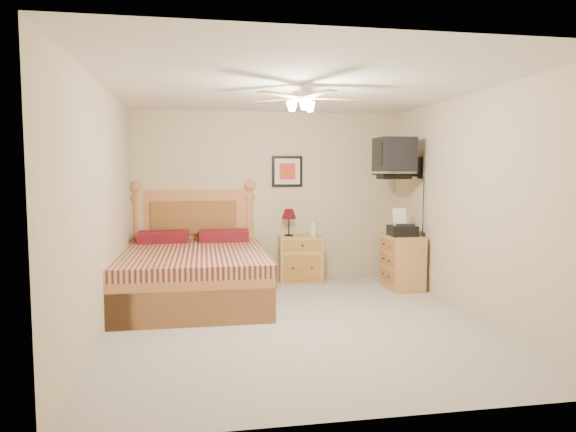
% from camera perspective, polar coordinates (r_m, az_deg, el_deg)
% --- Properties ---
extents(floor, '(4.50, 4.50, 0.00)m').
position_cam_1_polar(floor, '(5.68, 1.10, -11.60)').
color(floor, '#A39D93').
rests_on(floor, ground).
extents(ceiling, '(4.00, 4.50, 0.04)m').
position_cam_1_polar(ceiling, '(5.52, 1.14, 14.14)').
color(ceiling, white).
rests_on(ceiling, ground).
extents(wall_back, '(4.00, 0.04, 2.50)m').
position_cam_1_polar(wall_back, '(7.68, -2.11, 2.21)').
color(wall_back, '#C2B28F').
rests_on(wall_back, ground).
extents(wall_front, '(4.00, 0.04, 2.50)m').
position_cam_1_polar(wall_front, '(3.29, 8.67, -1.58)').
color(wall_front, '#C2B28F').
rests_on(wall_front, ground).
extents(wall_left, '(0.04, 4.50, 2.50)m').
position_cam_1_polar(wall_left, '(5.44, -20.02, 0.76)').
color(wall_left, '#C2B28F').
rests_on(wall_left, ground).
extents(wall_right, '(0.04, 4.50, 2.50)m').
position_cam_1_polar(wall_right, '(6.16, 19.69, 1.23)').
color(wall_right, '#C2B28F').
rests_on(wall_right, ground).
extents(bed, '(1.79, 2.34, 1.51)m').
position_cam_1_polar(bed, '(6.52, -10.54, -2.76)').
color(bed, '#BD7744').
rests_on(bed, ground).
extents(nightstand, '(0.66, 0.52, 0.67)m').
position_cam_1_polar(nightstand, '(7.61, 1.40, -4.74)').
color(nightstand, '#AA814B').
rests_on(nightstand, ground).
extents(table_lamp, '(0.25, 0.25, 0.40)m').
position_cam_1_polar(table_lamp, '(7.56, 0.10, -0.71)').
color(table_lamp, '#580C16').
rests_on(table_lamp, nightstand).
extents(lotion_bottle, '(0.10, 0.10, 0.24)m').
position_cam_1_polar(lotion_bottle, '(7.53, 2.83, -1.32)').
color(lotion_bottle, silver).
rests_on(lotion_bottle, nightstand).
extents(framed_picture, '(0.46, 0.04, 0.46)m').
position_cam_1_polar(framed_picture, '(7.69, -0.09, 4.97)').
color(framed_picture, black).
rests_on(framed_picture, wall_back).
extents(dresser, '(0.45, 0.64, 0.74)m').
position_cam_1_polar(dresser, '(7.30, 12.60, -4.99)').
color(dresser, '#BA764C').
rests_on(dresser, ground).
extents(fax_machine, '(0.36, 0.38, 0.37)m').
position_cam_1_polar(fax_machine, '(7.17, 12.60, -0.69)').
color(fax_machine, black).
rests_on(fax_machine, dresser).
extents(magazine_lower, '(0.26, 0.31, 0.03)m').
position_cam_1_polar(magazine_lower, '(7.42, 12.18, -1.84)').
color(magazine_lower, tan).
rests_on(magazine_lower, dresser).
extents(magazine_upper, '(0.19, 0.25, 0.02)m').
position_cam_1_polar(magazine_upper, '(7.43, 12.39, -1.66)').
color(magazine_upper, gray).
rests_on(magazine_upper, magazine_lower).
extents(wall_tv, '(0.56, 0.46, 0.58)m').
position_cam_1_polar(wall_tv, '(7.25, 12.82, 6.35)').
color(wall_tv, black).
rests_on(wall_tv, wall_right).
extents(ceiling_fan, '(1.14, 1.14, 0.28)m').
position_cam_1_polar(ceiling_fan, '(5.30, 1.57, 12.98)').
color(ceiling_fan, silver).
rests_on(ceiling_fan, ceiling).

